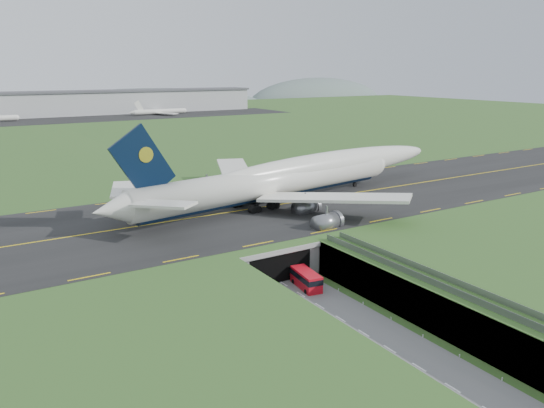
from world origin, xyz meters
TOP-DOWN VIEW (x-y plane):
  - ground at (0.00, 0.00)m, footprint 900.00×900.00m
  - airfield_deck at (0.00, 0.00)m, footprint 800.00×800.00m
  - trench_road at (0.00, -7.50)m, footprint 12.00×75.00m
  - taxiway at (0.00, 33.00)m, footprint 800.00×44.00m
  - tunnel_portal at (0.00, 16.71)m, footprint 17.00×22.30m
  - guideway at (11.00, -19.11)m, footprint 3.00×53.00m
  - jumbo_jet at (21.47, 35.29)m, footprint 95.87×60.92m
  - shuttle_tram at (2.40, 3.98)m, footprint 3.58×7.27m
  - cargo_terminal at (-0.14, 299.41)m, footprint 320.00×67.00m
  - distant_hills at (64.38, 430.00)m, footprint 700.00×91.00m

SIDE VIEW (x-z plane):
  - distant_hills at x=64.38m, z-range -34.00..26.00m
  - ground at x=0.00m, z-range 0.00..0.00m
  - trench_road at x=0.00m, z-range 0.00..0.20m
  - shuttle_tram at x=2.40m, z-range 0.15..3.01m
  - airfield_deck at x=0.00m, z-range 0.00..6.00m
  - tunnel_portal at x=0.00m, z-range 0.33..6.33m
  - guideway at x=11.00m, z-range 1.80..8.85m
  - taxiway at x=0.00m, z-range 6.00..6.18m
  - jumbo_jet at x=21.47m, z-range 1.29..21.68m
  - cargo_terminal at x=-0.14m, z-range 6.16..21.76m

